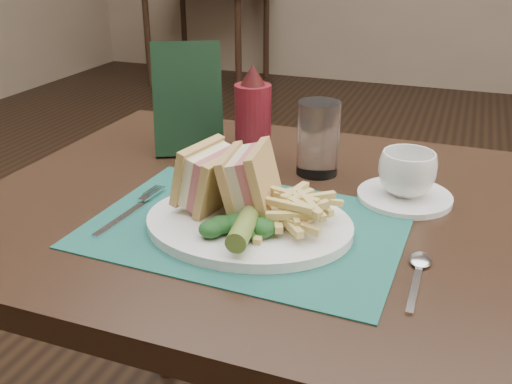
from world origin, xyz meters
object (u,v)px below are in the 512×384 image
plate (249,224)px  drinking_glass (318,138)px  table_bg_left (209,36)px  coffee_cup (407,173)px  placemat (246,226)px  check_presenter (188,99)px  sandwich_half_a (197,174)px  saucer (404,197)px  table_main (260,378)px  ketchup_bottle (253,116)px  sandwich_half_b (236,179)px

plate → drinking_glass: (0.04, 0.24, 0.06)m
table_bg_left → coffee_cup: coffee_cup is taller
placemat → check_presenter: bearing=130.4°
placemat → check_presenter: size_ratio=2.08×
sandwich_half_a → saucer: bearing=41.5°
table_main → table_bg_left: same height
placemat → drinking_glass: (0.04, 0.24, 0.06)m
ketchup_bottle → check_presenter: check_presenter is taller
table_main → sandwich_half_a: bearing=-129.0°
table_main → saucer: saucer is taller
table_bg_left → sandwich_half_b: bearing=-64.4°
coffee_cup → drinking_glass: size_ratio=0.69×
drinking_glass → check_presenter: (-0.26, 0.02, 0.04)m
sandwich_half_b → saucer: bearing=30.2°
plate → check_presenter: check_presenter is taller
placemat → drinking_glass: drinking_glass is taller
sandwich_half_a → check_presenter: (-0.14, 0.24, 0.04)m
table_main → check_presenter: check_presenter is taller
sandwich_half_b → placemat: bearing=-36.5°
table_bg_left → check_presenter: (1.55, -3.41, 0.48)m
sandwich_half_a → saucer: (0.29, 0.16, -0.06)m
saucer → check_presenter: (-0.42, 0.08, 0.10)m
saucer → ketchup_bottle: 0.30m
table_bg_left → placemat: bearing=-64.2°
table_main → drinking_glass: 0.46m
coffee_cup → saucer: bearing=180.0°
plate → check_presenter: (-0.23, 0.27, 0.09)m
table_main → coffee_cup: (0.22, 0.08, 0.42)m
saucer → table_bg_left: bearing=119.5°
table_main → placemat: (0.02, -0.10, 0.38)m
sandwich_half_a → plate: bearing=-1.5°
plate → sandwich_half_a: size_ratio=3.09×
table_bg_left → plate: 4.10m
table_bg_left → sandwich_half_a: bearing=-65.2°
placemat → check_presenter: 0.36m
table_bg_left → saucer: 4.03m
table_main → sandwich_half_a: 0.45m
table_bg_left → drinking_glass: bearing=-62.1°
placemat → sandwich_half_a: sandwich_half_a is taller
placemat → coffee_cup: coffee_cup is taller
sandwich_half_b → drinking_glass: size_ratio=0.78×
placemat → sandwich_half_b: 0.07m
sandwich_half_b → ketchup_bottle: bearing=98.4°
ketchup_bottle → sandwich_half_a: bearing=-91.5°
table_main → table_bg_left: size_ratio=1.00×
saucer → placemat: bearing=-139.1°
sandwich_half_b → drinking_glass: bearing=68.2°
saucer → check_presenter: bearing=168.9°
table_main → table_bg_left: (-1.76, 3.57, 0.00)m
sandwich_half_b → saucer: 0.28m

